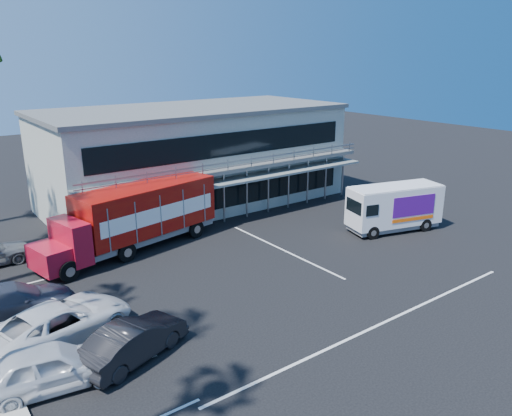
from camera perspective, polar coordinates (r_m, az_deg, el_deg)
ground at (r=26.24m, az=3.94°, el=-7.76°), size 120.00×120.00×0.00m
building at (r=38.52m, az=-7.06°, el=5.98°), size 22.40×12.00×7.30m
red_truck at (r=29.86m, az=-13.56°, el=-0.84°), size 11.38×4.76×3.73m
white_van at (r=33.48m, az=15.52°, el=0.12°), size 6.46×3.64×2.99m
parked_car_a at (r=19.23m, az=-22.50°, el=-16.42°), size 5.05×2.67×1.64m
parked_car_b at (r=19.92m, az=-13.84°, el=-14.51°), size 4.79×3.04×1.49m
parked_car_c at (r=21.79m, az=-21.57°, el=-12.10°), size 6.45×4.25×1.65m
parked_car_d at (r=24.47m, az=-26.15°, el=-9.57°), size 5.50×2.86×1.52m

